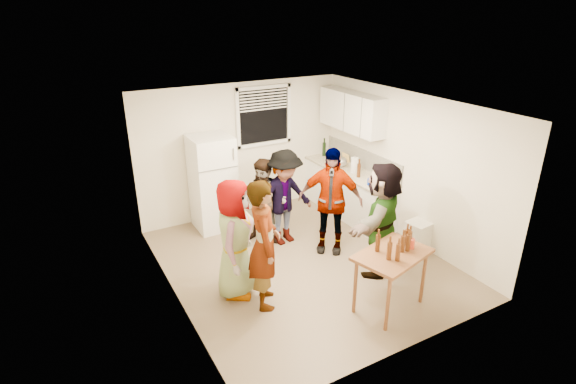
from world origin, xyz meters
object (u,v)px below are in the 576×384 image
kettle (341,167)px  guest_black (328,249)px  beer_bottle_counter (358,177)px  blue_cup (369,185)px  trash_bin (418,236)px  guest_stripe (265,302)px  guest_back_left (266,242)px  wine_bottle (324,156)px  red_cup (410,248)px  guest_back_right (285,241)px  serving_table (387,306)px  guest_grey (238,292)px  guest_orange (377,269)px  refrigerator (213,183)px  beer_bottle_table (388,259)px

kettle → guest_black: bearing=-117.8°
beer_bottle_counter → blue_cup: size_ratio=2.22×
trash_bin → kettle: bearing=95.7°
guest_stripe → guest_back_left: (0.78, 1.51, 0.00)m
kettle → wine_bottle: size_ratio=0.95×
beer_bottle_counter → red_cup: (-0.90, -2.28, -0.07)m
kettle → guest_back_right: size_ratio=0.16×
serving_table → guest_grey: serving_table is taller
guest_back_left → guest_black: (0.79, -0.73, 0.00)m
guest_orange → guest_black: bearing=-105.1°
kettle → guest_grey: 3.40m
refrigerator → guest_orange: refrigerator is taller
guest_stripe → guest_back_right: bearing=-16.2°
blue_cup → guest_black: size_ratio=0.06×
trash_bin → serving_table: bearing=-146.7°
guest_grey → guest_black: bearing=-43.0°
guest_stripe → guest_black: same height
beer_bottle_counter → guest_grey: (-2.82, -0.97, -0.90)m
kettle → wine_bottle: wine_bottle is taller
beer_bottle_counter → guest_grey: bearing=-161.1°
blue_cup → guest_back_left: blue_cup is taller
guest_stripe → guest_back_right: (1.06, 1.37, 0.00)m
blue_cup → trash_bin: blue_cup is taller
guest_grey → guest_stripe: guest_grey is taller
trash_bin → guest_black: (-1.26, 0.74, -0.25)m
guest_back_left → wine_bottle: bearing=72.2°
refrigerator → guest_back_left: (0.55, -0.99, -0.85)m
guest_orange → guest_back_left: bearing=-90.0°
guest_orange → blue_cup: bearing=-154.8°
beer_bottle_table → guest_back_right: (-0.18, 2.36, -0.83)m
trash_bin → wine_bottle: bearing=92.0°
guest_black → kettle: bearing=89.8°
wine_bottle → guest_orange: 3.09m
refrigerator → kettle: (2.40, -0.52, 0.05)m
serving_table → guest_orange: bearing=58.6°
beer_bottle_counter → trash_bin: beer_bottle_counter is taller
wine_bottle → red_cup: wine_bottle is taller
red_cup → guest_back_right: 2.51m
beer_bottle_counter → guest_stripe: 3.06m
refrigerator → guest_stripe: size_ratio=0.95×
beer_bottle_table → guest_stripe: 1.79m
red_cup → guest_back_right: size_ratio=0.08×
blue_cup → guest_back_right: size_ratio=0.07×
kettle → blue_cup: 1.02m
refrigerator → wine_bottle: 2.51m
blue_cup → guest_stripe: bearing=-158.9°
refrigerator → beer_bottle_table: refrigerator is taller
serving_table → guest_orange: serving_table is taller
serving_table → guest_back_left: 2.49m
red_cup → beer_bottle_counter: bearing=68.5°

